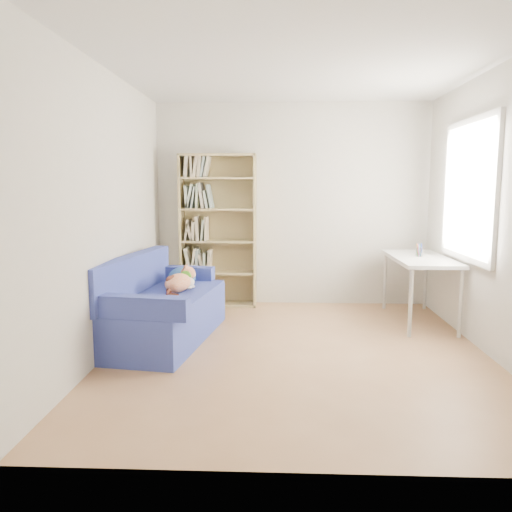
% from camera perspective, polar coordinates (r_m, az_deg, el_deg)
% --- Properties ---
extents(ground, '(4.00, 4.00, 0.00)m').
position_cam_1_polar(ground, '(4.77, 4.68, -10.86)').
color(ground, '#946843').
rests_on(ground, ground).
extents(room_shell, '(3.54, 4.04, 2.62)m').
position_cam_1_polar(room_shell, '(4.56, 6.16, 9.14)').
color(room_shell, silver).
rests_on(room_shell, ground).
extents(sofa, '(1.06, 1.85, 0.86)m').
position_cam_1_polar(sofa, '(5.15, -10.78, -5.82)').
color(sofa, navy).
rests_on(sofa, ground).
extents(bookshelf, '(0.97, 0.30, 1.94)m').
position_cam_1_polar(bookshelf, '(6.43, -4.33, 2.19)').
color(bookshelf, tan).
rests_on(bookshelf, ground).
extents(desk, '(0.60, 1.32, 0.75)m').
position_cam_1_polar(desk, '(5.93, 18.24, -0.73)').
color(desk, silver).
rests_on(desk, ground).
extents(pen_cup, '(0.08, 0.08, 0.15)m').
position_cam_1_polar(pen_cup, '(5.96, 18.16, 0.50)').
color(pen_cup, white).
rests_on(pen_cup, desk).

